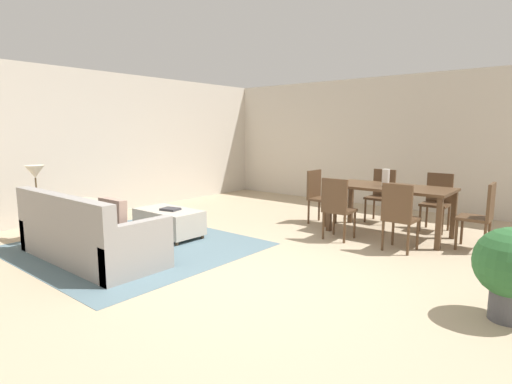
% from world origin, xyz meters
% --- Properties ---
extents(ground_plane, '(10.80, 10.80, 0.00)m').
position_xyz_m(ground_plane, '(0.00, 0.00, 0.00)').
color(ground_plane, tan).
extents(wall_back, '(9.00, 0.12, 2.70)m').
position_xyz_m(wall_back, '(0.00, 5.00, 1.35)').
color(wall_back, beige).
rests_on(wall_back, ground_plane).
extents(wall_left, '(0.12, 11.00, 2.70)m').
position_xyz_m(wall_left, '(-4.50, 0.50, 1.35)').
color(wall_left, beige).
rests_on(wall_left, ground_plane).
extents(area_rug, '(3.00, 2.80, 0.01)m').
position_xyz_m(area_rug, '(-2.05, -0.16, 0.00)').
color(area_rug, slate).
rests_on(area_rug, ground_plane).
extents(couch, '(2.15, 0.87, 0.86)m').
position_xyz_m(couch, '(-1.99, -0.86, 0.30)').
color(couch, gray).
rests_on(couch, ground_plane).
extents(ottoman_table, '(1.04, 0.58, 0.42)m').
position_xyz_m(ottoman_table, '(-2.09, 0.48, 0.24)').
color(ottoman_table, '#B7AD9E').
rests_on(ottoman_table, ground_plane).
extents(side_table, '(0.40, 0.40, 0.58)m').
position_xyz_m(side_table, '(-3.37, -0.87, 0.46)').
color(side_table, brown).
rests_on(side_table, ground_plane).
extents(table_lamp, '(0.26, 0.26, 0.53)m').
position_xyz_m(table_lamp, '(-3.37, -0.87, 0.99)').
color(table_lamp, brown).
rests_on(table_lamp, side_table).
extents(dining_table, '(1.78, 0.88, 0.76)m').
position_xyz_m(dining_table, '(0.44, 2.72, 0.67)').
color(dining_table, '#513823').
rests_on(dining_table, ground_plane).
extents(dining_chair_near_left, '(0.41, 0.41, 0.92)m').
position_xyz_m(dining_chair_near_left, '(-0.04, 1.93, 0.52)').
color(dining_chair_near_left, '#513823').
rests_on(dining_chair_near_left, ground_plane).
extents(dining_chair_near_right, '(0.41, 0.41, 0.92)m').
position_xyz_m(dining_chair_near_right, '(0.87, 1.94, 0.52)').
color(dining_chair_near_right, '#513823').
rests_on(dining_chair_near_right, ground_plane).
extents(dining_chair_far_left, '(0.42, 0.42, 0.92)m').
position_xyz_m(dining_chair_far_left, '(-0.03, 3.54, 0.52)').
color(dining_chair_far_left, '#513823').
rests_on(dining_chair_far_left, ground_plane).
extents(dining_chair_far_right, '(0.40, 0.40, 0.92)m').
position_xyz_m(dining_chair_far_right, '(0.92, 3.50, 0.52)').
color(dining_chair_far_right, '#513823').
rests_on(dining_chair_far_right, ground_plane).
extents(dining_chair_head_east, '(0.41, 0.41, 0.92)m').
position_xyz_m(dining_chair_head_east, '(1.70, 2.70, 0.52)').
color(dining_chair_head_east, '#513823').
rests_on(dining_chair_head_east, ground_plane).
extents(dining_chair_head_west, '(0.41, 0.41, 0.92)m').
position_xyz_m(dining_chair_head_west, '(-0.82, 2.73, 0.52)').
color(dining_chair_head_west, '#513823').
rests_on(dining_chair_head_west, ground_plane).
extents(vase_centerpiece, '(0.11, 0.11, 0.26)m').
position_xyz_m(vase_centerpiece, '(0.37, 2.69, 0.89)').
color(vase_centerpiece, silver).
rests_on(vase_centerpiece, dining_table).
extents(book_on_ottoman, '(0.30, 0.25, 0.03)m').
position_xyz_m(book_on_ottoman, '(-2.03, 0.47, 0.43)').
color(book_on_ottoman, '#333338').
rests_on(book_on_ottoman, ottoman_table).
extents(potted_plant, '(0.59, 0.59, 0.81)m').
position_xyz_m(potted_plant, '(2.31, 0.58, 0.48)').
color(potted_plant, '#4C4C51').
rests_on(potted_plant, ground_plane).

